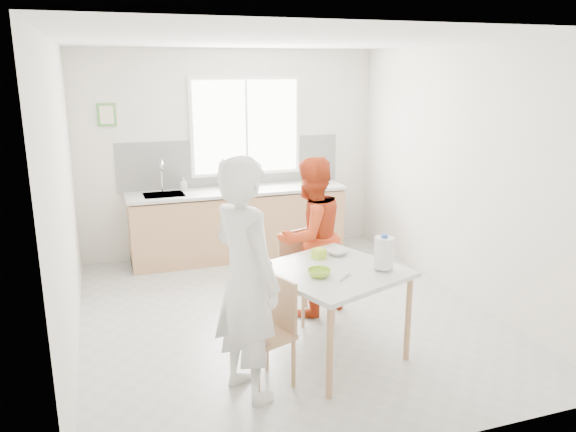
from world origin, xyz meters
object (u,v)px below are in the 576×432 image
object	(u,v)px
person_white	(246,280)
chair_far	(301,270)
bowl_white	(337,252)
chair_left	(269,328)
person_red	(310,237)
wine_bottle_a	(223,176)
bowl_green	(319,273)
milk_jug	(384,252)
wine_bottle_b	(235,177)
dining_table	(332,279)

from	to	relation	value
person_white	chair_far	bearing A→B (deg)	-56.77
bowl_white	chair_far	bearing A→B (deg)	105.61
chair_left	person_white	distance (m)	0.50
person_red	bowl_white	size ratio (longest dim) A/B	8.36
chair_far	person_white	xyz separation A→B (m)	(-0.88, -1.20, 0.45)
bowl_white	wine_bottle_a	bearing A→B (deg)	99.95
bowl_green	wine_bottle_a	bearing A→B (deg)	91.91
chair_left	chair_far	distance (m)	1.32
person_red	milk_jug	world-z (taller)	person_red
milk_jug	wine_bottle_b	xyz separation A→B (m)	(-0.53, 3.09, 0.11)
chair_far	milk_jug	size ratio (longest dim) A/B	3.01
person_red	wine_bottle_a	xyz separation A→B (m)	(-0.43, 2.06, 0.27)
chair_far	dining_table	bearing A→B (deg)	-113.22
dining_table	milk_jug	size ratio (longest dim) A/B	4.67
person_white	dining_table	bearing A→B (deg)	-90.00
person_white	bowl_white	size ratio (longest dim) A/B	9.66
milk_jug	wine_bottle_a	distance (m)	3.22
chair_left	bowl_green	world-z (taller)	chair_left
dining_table	person_white	size ratio (longest dim) A/B	0.72
chair_left	milk_jug	size ratio (longest dim) A/B	3.03
chair_left	person_red	xyz separation A→B (m)	(0.80, 1.18, 0.33)
person_white	person_red	distance (m)	1.60
chair_far	wine_bottle_b	distance (m)	2.14
wine_bottle_a	wine_bottle_b	xyz separation A→B (m)	(0.15, -0.06, -0.01)
person_white	person_red	bearing A→B (deg)	-59.19
dining_table	person_white	xyz separation A→B (m)	(-0.84, -0.32, 0.21)
chair_far	wine_bottle_b	bearing A→B (deg)	73.93
bowl_green	bowl_white	bearing A→B (deg)	51.62
bowl_green	milk_jug	bearing A→B (deg)	-3.18
dining_table	bowl_green	distance (m)	0.24
chair_far	bowl_green	xyz separation A→B (m)	(-0.21, -1.00, 0.36)
chair_left	bowl_green	size ratio (longest dim) A/B	4.57
wine_bottle_b	chair_left	bearing A→B (deg)	-99.19
dining_table	bowl_white	size ratio (longest dim) A/B	6.99
chair_far	bowl_green	size ratio (longest dim) A/B	4.55
milk_jug	wine_bottle_a	world-z (taller)	wine_bottle_a
person_red	bowl_green	distance (m)	1.10
chair_left	wine_bottle_a	bearing A→B (deg)	152.88
person_white	wine_bottle_b	bearing A→B (deg)	-33.01
bowl_white	wine_bottle_a	distance (m)	2.71
chair_left	wine_bottle_a	size ratio (longest dim) A/B	2.74
wine_bottle_a	milk_jug	bearing A→B (deg)	-77.87
bowl_white	wine_bottle_b	distance (m)	2.63
person_white	wine_bottle_a	size ratio (longest dim) A/B	5.84
person_white	wine_bottle_b	size ratio (longest dim) A/B	6.23
dining_table	bowl_green	size ratio (longest dim) A/B	7.05
bowl_green	wine_bottle_b	world-z (taller)	wine_bottle_b
dining_table	wine_bottle_b	world-z (taller)	wine_bottle_b
chair_left	bowl_green	xyz separation A→B (m)	(0.47, 0.12, 0.36)
dining_table	wine_bottle_a	distance (m)	3.03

